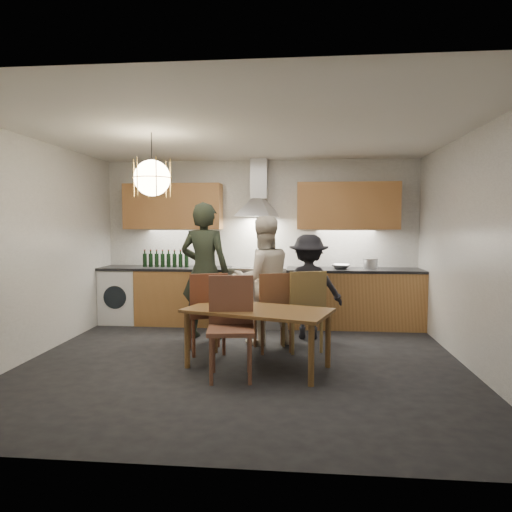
# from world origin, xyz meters

# --- Properties ---
(ground) EXTENTS (5.00, 5.00, 0.00)m
(ground) POSITION_xyz_m (0.00, 0.00, 0.00)
(ground) COLOR black
(ground) RESTS_ON ground
(room_shell) EXTENTS (5.02, 4.52, 2.61)m
(room_shell) POSITION_xyz_m (0.00, 0.00, 1.71)
(room_shell) COLOR white
(room_shell) RESTS_ON ground
(counter_run) EXTENTS (5.00, 0.62, 0.90)m
(counter_run) POSITION_xyz_m (0.02, 1.95, 0.45)
(counter_run) COLOR #C2884A
(counter_run) RESTS_ON ground
(range_stove) EXTENTS (0.90, 0.60, 0.92)m
(range_stove) POSITION_xyz_m (0.00, 1.94, 0.44)
(range_stove) COLOR silver
(range_stove) RESTS_ON ground
(wall_fixtures) EXTENTS (4.30, 0.54, 1.10)m
(wall_fixtures) POSITION_xyz_m (0.00, 2.07, 1.87)
(wall_fixtures) COLOR tan
(wall_fixtures) RESTS_ON ground
(pendant_lamp) EXTENTS (0.43, 0.43, 0.70)m
(pendant_lamp) POSITION_xyz_m (-1.00, -0.10, 2.10)
(pendant_lamp) COLOR black
(pendant_lamp) RESTS_ON ground
(dining_table) EXTENTS (1.72, 1.23, 0.66)m
(dining_table) POSITION_xyz_m (0.19, -0.16, 0.58)
(dining_table) COLOR brown
(dining_table) RESTS_ON ground
(chair_back_left) EXTENTS (0.58, 0.58, 1.00)m
(chair_back_left) POSITION_xyz_m (-0.47, 0.30, 0.57)
(chair_back_left) COLOR #5C2E1C
(chair_back_left) RESTS_ON ground
(chair_back_mid) EXTENTS (0.57, 0.57, 0.99)m
(chair_back_mid) POSITION_xyz_m (0.34, 0.48, 0.57)
(chair_back_mid) COLOR brown
(chair_back_mid) RESTS_ON ground
(chair_back_right) EXTENTS (0.59, 0.59, 1.02)m
(chair_back_right) POSITION_xyz_m (0.71, 0.52, 0.58)
(chair_back_right) COLOR brown
(chair_back_right) RESTS_ON ground
(chair_front) EXTENTS (0.53, 0.53, 1.05)m
(chair_front) POSITION_xyz_m (-0.07, -0.44, 0.60)
(chair_front) COLOR brown
(chair_front) RESTS_ON ground
(person_left) EXTENTS (0.75, 0.55, 1.88)m
(person_left) POSITION_xyz_m (-0.66, 1.06, 0.94)
(person_left) COLOR black
(person_left) RESTS_ON ground
(person_mid) EXTENTS (1.00, 0.90, 1.69)m
(person_mid) POSITION_xyz_m (0.16, 0.88, 0.84)
(person_mid) COLOR beige
(person_mid) RESTS_ON ground
(person_right) EXTENTS (0.94, 0.56, 1.44)m
(person_right) POSITION_xyz_m (0.77, 1.22, 0.72)
(person_right) COLOR black
(person_right) RESTS_ON ground
(mixing_bowl) EXTENTS (0.35, 0.35, 0.07)m
(mixing_bowl) POSITION_xyz_m (1.27, 1.91, 0.94)
(mixing_bowl) COLOR #BBBBBE
(mixing_bowl) RESTS_ON counter_run
(stock_pot) EXTENTS (0.27, 0.27, 0.15)m
(stock_pot) POSITION_xyz_m (1.72, 1.95, 0.97)
(stock_pot) COLOR silver
(stock_pot) RESTS_ON counter_run
(wine_bottles) EXTENTS (0.74, 0.07, 0.27)m
(wine_bottles) POSITION_xyz_m (-1.48, 1.96, 1.04)
(wine_bottles) COLOR black
(wine_bottles) RESTS_ON counter_run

